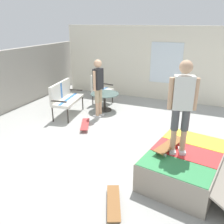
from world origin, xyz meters
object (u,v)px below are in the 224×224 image
(skate_ramp, at_px, (186,165))
(skateboard_on_ramp, at_px, (169,145))
(patio_chair_near_house, at_px, (100,86))
(patio_bench, at_px, (64,96))
(skateboard_by_bench, at_px, (85,124))
(patio_table, at_px, (105,98))
(person_skater, at_px, (182,102))
(person_watching, at_px, (98,84))
(skateboard_spare, at_px, (114,203))

(skate_ramp, distance_m, skateboard_on_ramp, 0.49)
(skate_ramp, bearing_deg, patio_chair_near_house, 45.48)
(patio_bench, xyz_separation_m, skateboard_by_bench, (-0.58, -1.01, -0.53))
(skate_ramp, xyz_separation_m, patio_table, (2.67, 2.86, 0.13))
(person_skater, height_order, skateboard_by_bench, person_skater)
(patio_chair_near_house, bearing_deg, person_watching, -156.23)
(person_watching, bearing_deg, skate_ramp, -127.07)
(patio_table, bearing_deg, skateboard_by_bench, -177.85)
(skate_ramp, bearing_deg, skateboard_spare, 142.58)
(skate_ramp, relative_size, person_skater, 1.34)
(skateboard_by_bench, relative_size, skateboard_on_ramp, 0.99)
(skateboard_spare, relative_size, skateboard_on_ramp, 0.99)
(patio_bench, relative_size, skateboard_by_bench, 1.63)
(skateboard_spare, bearing_deg, patio_table, 26.36)
(patio_bench, height_order, person_watching, person_watching)
(skateboard_spare, distance_m, skateboard_on_ramp, 1.44)
(patio_bench, height_order, skateboard_by_bench, patio_bench)
(patio_chair_near_house, xyz_separation_m, skateboard_by_bench, (-2.01, -0.51, -0.53))
(person_watching, distance_m, skateboard_spare, 3.95)
(patio_table, distance_m, skateboard_on_ramp, 3.70)
(patio_bench, distance_m, patio_table, 1.29)
(patio_bench, relative_size, patio_chair_near_house, 1.29)
(person_skater, distance_m, skateboard_by_bench, 3.25)
(skateboard_spare, height_order, skateboard_on_ramp, skateboard_on_ramp)
(patio_table, bearing_deg, skateboard_spare, -153.64)
(patio_table, relative_size, skateboard_spare, 1.11)
(person_watching, xyz_separation_m, skateboard_by_bench, (-0.88, -0.01, -0.92))
(patio_table, relative_size, person_skater, 0.55)
(skateboard_on_ramp, bearing_deg, person_watching, 49.11)
(skate_ramp, distance_m, patio_table, 3.91)
(person_skater, height_order, skateboard_spare, person_skater)
(person_watching, height_order, skateboard_on_ramp, person_watching)
(patio_chair_near_house, bearing_deg, patio_table, -142.35)
(patio_chair_near_house, bearing_deg, patio_bench, 160.68)
(patio_bench, relative_size, skateboard_spare, 1.62)
(patio_bench, height_order, skateboard_on_ramp, patio_bench)
(patio_bench, relative_size, person_skater, 0.81)
(person_watching, height_order, person_skater, person_skater)
(skateboard_by_bench, bearing_deg, skate_ramp, -113.94)
(patio_chair_near_house, relative_size, skateboard_by_bench, 1.26)
(patio_table, height_order, skateboard_on_ramp, skateboard_on_ramp)
(skate_ramp, xyz_separation_m, person_watching, (2.13, 2.81, 0.73))
(skateboard_by_bench, height_order, skateboard_spare, same)
(patio_bench, xyz_separation_m, skateboard_on_ramp, (-1.85, -3.48, 0.01))
(patio_chair_near_house, distance_m, person_watching, 1.30)
(skateboard_on_ramp, bearing_deg, person_skater, -108.64)
(person_watching, bearing_deg, patio_chair_near_house, 23.77)
(person_skater, xyz_separation_m, skateboard_on_ramp, (0.05, 0.15, -0.86))
(person_watching, distance_m, person_skater, 3.46)
(person_watching, relative_size, person_skater, 1.06)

